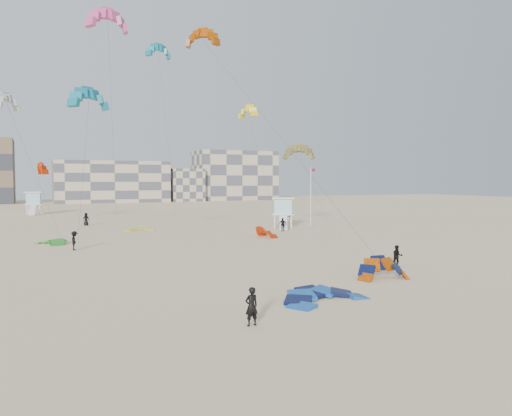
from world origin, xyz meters
name	(u,v)px	position (x,y,z in m)	size (l,w,h in m)	color
ground	(258,306)	(0.00, 0.00, 0.00)	(320.00, 320.00, 0.00)	beige
kite_ground_blue	(323,300)	(3.59, -0.39, 0.00)	(4.55, 4.71, 0.94)	blue
kite_ground_orange	(383,279)	(10.10, 2.97, 0.00)	(3.37, 2.60, 2.22)	#F25600
kite_ground_green	(51,244)	(-8.98, 30.65, 0.00)	(3.43, 3.57, 0.86)	green
kite_ground_red_far	(266,237)	(13.28, 27.67, 0.00)	(3.24, 2.75, 1.97)	#D03400
kite_ground_yellow	(139,230)	(1.68, 40.99, 0.00)	(3.21, 3.38, 0.40)	yellow
kitesurfer_main	(251,306)	(-1.69, -3.10, 0.85)	(0.62, 0.41, 1.71)	black
kitesurfer_b	(397,256)	(13.94, 6.27, 0.79)	(0.77, 0.60, 1.59)	black
kitesurfer_c	(74,241)	(-7.11, 25.11, 0.87)	(1.12, 0.65, 1.74)	black
kitesurfer_d	(283,224)	(17.95, 32.79, 0.84)	(0.99, 0.41, 1.69)	black
kitesurfer_e	(86,219)	(-3.91, 50.83, 0.90)	(0.88, 0.58, 1.81)	black
kitesurfer_f	(290,212)	(30.10, 54.27, 0.78)	(1.45, 0.46, 1.56)	black
kite_fly_teal_a	(89,100)	(-5.60, 25.53, 13.64)	(5.05, 5.09, 14.08)	#116D8E
kite_fly_orange	(202,39)	(5.62, 26.71, 20.69)	(7.15, 25.56, 20.92)	#F25600
kite_fly_grey	(7,103)	(-12.79, 34.66, 14.26)	(6.90, 6.21, 14.45)	#BBBBBB
kite_fly_pink	(108,21)	(-2.17, 38.14, 24.78)	(5.83, 14.01, 25.48)	#DC42A2
kite_fly_olive	(299,153)	(20.73, 33.80, 9.82)	(5.09, 6.48, 10.37)	olive
kite_fly_yellow	(248,113)	(22.49, 54.83, 17.71)	(7.39, 4.93, 18.14)	yellow
kite_fly_teal_b	(159,52)	(8.81, 60.47, 27.58)	(5.19, 9.48, 27.87)	#116D8E
kite_fly_red	(43,170)	(-9.31, 59.46, 8.00)	(5.04, 3.90, 8.33)	#D03400
lifeguard_tower_near	(283,213)	(19.84, 36.51, 2.03)	(3.85, 6.11, 4.09)	white
lifeguard_tower_far	(34,203)	(-10.76, 79.10, 2.11)	(3.32, 5.99, 4.27)	white
flagpole	(311,195)	(24.21, 36.73, 4.34)	(0.67, 0.10, 8.29)	white
condo_mid	(111,182)	(10.00, 130.00, 6.00)	(32.00, 16.00, 12.00)	tan
condo_east	(234,176)	(50.00, 132.00, 8.00)	(26.00, 14.00, 16.00)	tan
condo_fill_right	(185,185)	(32.00, 128.00, 5.00)	(10.00, 10.00, 10.00)	tan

